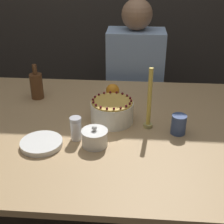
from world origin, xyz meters
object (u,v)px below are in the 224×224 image
object	(u,v)px
sugar_bowl	(95,138)
bottle	(37,85)
cake	(112,111)
person_man_blue_shirt	(134,96)
candle	(149,104)
sugar_shaker	(76,128)

from	to	relation	value
sugar_bowl	bottle	xyz separation A→B (m)	(-0.40, 0.47, 0.04)
sugar_bowl	bottle	world-z (taller)	bottle
cake	person_man_blue_shirt	world-z (taller)	person_man_blue_shirt
sugar_bowl	candle	distance (m)	0.31
sugar_bowl	sugar_shaker	world-z (taller)	sugar_shaker
candle	person_man_blue_shirt	size ratio (longest dim) A/B	0.25
cake	person_man_blue_shirt	distance (m)	0.80
sugar_bowl	person_man_blue_shirt	world-z (taller)	person_man_blue_shirt
sugar_shaker	person_man_blue_shirt	bearing A→B (deg)	74.50
sugar_shaker	sugar_bowl	bearing A→B (deg)	-25.42
sugar_shaker	bottle	size ratio (longest dim) A/B	0.55
bottle	person_man_blue_shirt	world-z (taller)	person_man_blue_shirt
person_man_blue_shirt	candle	bearing A→B (deg)	95.29
cake	sugar_bowl	bearing A→B (deg)	-104.86
sugar_bowl	bottle	distance (m)	0.62
bottle	person_man_blue_shirt	bearing A→B (deg)	41.50
candle	bottle	size ratio (longest dim) A/B	1.50
cake	candle	xyz separation A→B (m)	(0.18, -0.05, 0.07)
bottle	sugar_shaker	bearing A→B (deg)	-54.26
candle	person_man_blue_shirt	distance (m)	0.87
bottle	person_man_blue_shirt	size ratio (longest dim) A/B	0.16
sugar_shaker	bottle	world-z (taller)	bottle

